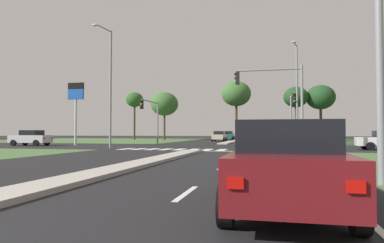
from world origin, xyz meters
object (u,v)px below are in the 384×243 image
at_px(treeline_second, 164,104).
at_px(treeline_fifth, 321,98).
at_px(traffic_signal_far_right, 292,109).
at_px(car_teal_sixth, 228,135).
at_px(traffic_signal_far_left, 152,113).
at_px(treeline_third, 236,94).
at_px(car_blue_second, 277,149).
at_px(treeline_near, 135,100).
at_px(street_lamp_third, 297,89).
at_px(fuel_price_totem, 76,99).
at_px(car_beige_fourth, 219,136).
at_px(car_silver_fifth, 31,138).
at_px(car_maroon_near, 285,165).
at_px(car_navy_eighth, 262,138).
at_px(treeline_fourth, 296,97).
at_px(car_grey_third, 275,141).
at_px(traffic_signal_near_right, 278,93).
at_px(street_lamp_second, 109,82).

xyz_separation_m(treeline_second, treeline_fifth, (26.59, -0.25, 0.57)).
bearing_deg(traffic_signal_far_right, car_teal_sixth, 108.78).
relative_size(traffic_signal_far_left, treeline_third, 0.54).
height_order(car_teal_sixth, treeline_third, treeline_third).
relative_size(car_blue_second, treeline_near, 0.46).
xyz_separation_m(treeline_second, treeline_third, (12.83, 0.86, 1.60)).
distance_m(traffic_signal_far_left, street_lamp_third, 16.06).
distance_m(traffic_signal_far_right, traffic_signal_far_left, 15.20).
relative_size(traffic_signal_far_right, fuel_price_totem, 0.86).
xyz_separation_m(car_blue_second, car_beige_fourth, (-8.00, 41.15, 0.00)).
bearing_deg(car_silver_fifth, car_maroon_near, -135.37).
distance_m(fuel_price_totem, treeline_second, 26.10).
height_order(car_navy_eighth, fuel_price_totem, fuel_price_totem).
height_order(car_navy_eighth, treeline_fourth, treeline_fourth).
bearing_deg(traffic_signal_far_left, car_blue_second, -61.27).
bearing_deg(traffic_signal_far_right, car_navy_eighth, -135.62).
height_order(car_grey_third, traffic_signal_near_right, traffic_signal_near_right).
distance_m(car_silver_fifth, treeline_second, 29.32).
xyz_separation_m(fuel_price_totem, treeline_near, (-4.71, 28.02, 2.54)).
distance_m(car_beige_fourth, street_lamp_third, 19.37).
relative_size(car_navy_eighth, street_lamp_second, 0.41).
relative_size(car_navy_eighth, treeline_third, 0.41).
distance_m(car_grey_third, car_navy_eighth, 10.78).
bearing_deg(fuel_price_totem, car_navy_eighth, 0.88).
height_order(car_blue_second, car_grey_third, car_blue_second).
height_order(car_maroon_near, car_blue_second, same).
distance_m(car_beige_fourth, car_navy_eighth, 21.24).
height_order(car_blue_second, treeline_second, treeline_second).
relative_size(car_silver_fifth, street_lamp_second, 0.40).
distance_m(car_maroon_near, treeline_second, 56.50).
height_order(car_beige_fourth, traffic_signal_far_left, traffic_signal_far_left).
bearing_deg(street_lamp_third, treeline_third, 111.32).
height_order(car_navy_eighth, treeline_fifth, treeline_fifth).
bearing_deg(treeline_second, traffic_signal_far_right, -47.57).
distance_m(traffic_signal_far_right, street_lamp_third, 2.88).
distance_m(car_blue_second, treeline_fifth, 47.58).
bearing_deg(car_silver_fifth, treeline_near, 1.75).
height_order(car_blue_second, car_beige_fourth, car_blue_second).
height_order(traffic_signal_far_left, treeline_second, treeline_second).
bearing_deg(traffic_signal_far_left, traffic_signal_near_right, -39.27).
xyz_separation_m(car_beige_fourth, traffic_signal_near_right, (8.32, -28.12, 3.45)).
bearing_deg(car_teal_sixth, traffic_signal_near_right, 101.64).
bearing_deg(treeline_third, traffic_signal_near_right, -79.75).
xyz_separation_m(car_blue_second, fuel_price_totem, (-20.64, 20.78, 4.13)).
bearing_deg(treeline_third, fuel_price_totem, -118.72).
height_order(street_lamp_second, treeline_third, street_lamp_second).
xyz_separation_m(car_navy_eighth, fuel_price_totem, (-19.62, -0.30, 4.12)).
relative_size(traffic_signal_far_right, treeline_second, 0.67).
distance_m(car_maroon_near, street_lamp_third, 32.51).
bearing_deg(traffic_signal_near_right, treeline_fifth, 77.36).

